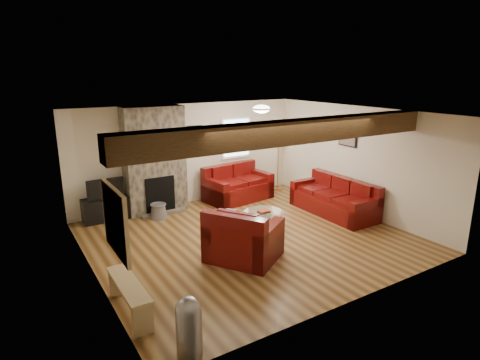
{
  "coord_description": "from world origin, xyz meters",
  "views": [
    {
      "loc": [
        -4.12,
        -6.3,
        3.27
      ],
      "look_at": [
        0.04,
        0.4,
        1.11
      ],
      "focal_mm": 30.0,
      "sensor_mm": 36.0,
      "label": 1
    }
  ],
  "objects_px": {
    "tv_cabinet": "(107,209)",
    "sofa_three": "(334,196)",
    "armchair_red": "(244,233)",
    "floor_lamp": "(279,143)",
    "coffee_table": "(264,221)",
    "television": "(105,188)",
    "loveseat": "(238,183)"
  },
  "relations": [
    {
      "from": "sofa_three",
      "to": "armchair_red",
      "type": "bearing_deg",
      "value": -73.63
    },
    {
      "from": "coffee_table",
      "to": "television",
      "type": "distance_m",
      "value": 3.6
    },
    {
      "from": "coffee_table",
      "to": "tv_cabinet",
      "type": "height_order",
      "value": "tv_cabinet"
    },
    {
      "from": "armchair_red",
      "to": "floor_lamp",
      "type": "xyz_separation_m",
      "value": [
        3.13,
        3.15,
        0.85
      ]
    },
    {
      "from": "sofa_three",
      "to": "armchair_red",
      "type": "height_order",
      "value": "armchair_red"
    },
    {
      "from": "television",
      "to": "floor_lamp",
      "type": "bearing_deg",
      "value": -1.1
    },
    {
      "from": "sofa_three",
      "to": "tv_cabinet",
      "type": "distance_m",
      "value": 5.23
    },
    {
      "from": "sofa_three",
      "to": "floor_lamp",
      "type": "bearing_deg",
      "value": 178.35
    },
    {
      "from": "loveseat",
      "to": "television",
      "type": "relative_size",
      "value": 2.1
    },
    {
      "from": "loveseat",
      "to": "coffee_table",
      "type": "bearing_deg",
      "value": -115.1
    },
    {
      "from": "coffee_table",
      "to": "tv_cabinet",
      "type": "distance_m",
      "value": 3.56
    },
    {
      "from": "television",
      "to": "floor_lamp",
      "type": "height_order",
      "value": "floor_lamp"
    },
    {
      "from": "sofa_three",
      "to": "coffee_table",
      "type": "relative_size",
      "value": 2.56
    },
    {
      "from": "coffee_table",
      "to": "tv_cabinet",
      "type": "xyz_separation_m",
      "value": [
        -2.66,
        2.37,
        0.05
      ]
    },
    {
      "from": "coffee_table",
      "to": "tv_cabinet",
      "type": "bearing_deg",
      "value": 138.25
    },
    {
      "from": "sofa_three",
      "to": "tv_cabinet",
      "type": "xyz_separation_m",
      "value": [
        -4.66,
        2.37,
        -0.16
      ]
    },
    {
      "from": "armchair_red",
      "to": "floor_lamp",
      "type": "height_order",
      "value": "floor_lamp"
    },
    {
      "from": "coffee_table",
      "to": "armchair_red",
      "type": "bearing_deg",
      "value": -140.28
    },
    {
      "from": "sofa_three",
      "to": "tv_cabinet",
      "type": "bearing_deg",
      "value": -116.55
    },
    {
      "from": "sofa_three",
      "to": "loveseat",
      "type": "relative_size",
      "value": 1.27
    },
    {
      "from": "sofa_three",
      "to": "coffee_table",
      "type": "xyz_separation_m",
      "value": [
        -2.0,
        0.0,
        -0.21
      ]
    },
    {
      "from": "loveseat",
      "to": "tv_cabinet",
      "type": "distance_m",
      "value": 3.31
    },
    {
      "from": "floor_lamp",
      "to": "loveseat",
      "type": "bearing_deg",
      "value": -171.77
    },
    {
      "from": "sofa_three",
      "to": "armchair_red",
      "type": "distance_m",
      "value": 3.17
    },
    {
      "from": "television",
      "to": "floor_lamp",
      "type": "xyz_separation_m",
      "value": [
        4.74,
        -0.09,
        0.57
      ]
    },
    {
      "from": "armchair_red",
      "to": "coffee_table",
      "type": "bearing_deg",
      "value": -83.1
    },
    {
      "from": "sofa_three",
      "to": "armchair_red",
      "type": "xyz_separation_m",
      "value": [
        -3.04,
        -0.87,
        0.06
      ]
    },
    {
      "from": "tv_cabinet",
      "to": "sofa_three",
      "type": "bearing_deg",
      "value": -27.03
    },
    {
      "from": "armchair_red",
      "to": "floor_lamp",
      "type": "distance_m",
      "value": 4.52
    },
    {
      "from": "television",
      "to": "tv_cabinet",
      "type": "bearing_deg",
      "value": 0.0
    },
    {
      "from": "sofa_three",
      "to": "tv_cabinet",
      "type": "height_order",
      "value": "sofa_three"
    },
    {
      "from": "floor_lamp",
      "to": "television",
      "type": "bearing_deg",
      "value": 178.9
    }
  ]
}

